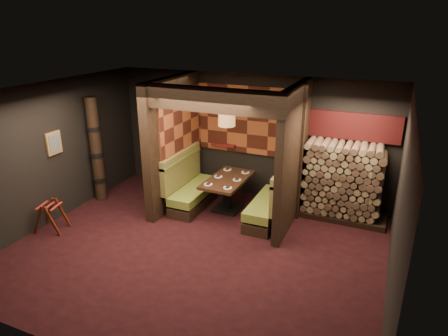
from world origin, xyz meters
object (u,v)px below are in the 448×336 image
firewood_stack (346,182)px  luggage_rack (51,215)px  dining_table (227,188)px  totem_column (96,151)px  booth_bench_right (272,203)px  booth_bench_left (191,188)px  pendant_lamp (227,115)px

firewood_stack → luggage_rack: bearing=-151.7°
dining_table → totem_column: size_ratio=0.59×
booth_bench_right → dining_table: 1.05m
booth_bench_left → pendant_lamp: (0.85, 0.05, 1.74)m
dining_table → luggage_rack: size_ratio=2.08×
booth_bench_right → firewood_stack: firewood_stack is taller
firewood_stack → dining_table: bearing=-165.8°
booth_bench_right → dining_table: bearing=174.8°
booth_bench_right → dining_table: (-1.04, 0.10, 0.11)m
booth_bench_right → pendant_lamp: 2.03m
booth_bench_right → totem_column: (-3.98, -0.55, 0.79)m
luggage_rack → firewood_stack: (5.25, 2.83, 0.49)m
pendant_lamp → firewood_stack: (2.40, 0.65, -1.32)m
totem_column → booth_bench_left: bearing=14.8°
booth_bench_left → booth_bench_right: size_ratio=1.00×
pendant_lamp → luggage_rack: pendant_lamp is taller
pendant_lamp → firewood_stack: size_ratio=0.54×
pendant_lamp → totem_column: 3.15m
booth_bench_right → dining_table: booth_bench_right is taller
booth_bench_right → totem_column: size_ratio=0.67×
booth_bench_right → luggage_rack: 4.45m
pendant_lamp → luggage_rack: bearing=-142.7°
booth_bench_right → booth_bench_left: bearing=180.0°
dining_table → totem_column: (-2.94, -0.65, 0.68)m
pendant_lamp → firewood_stack: 2.81m
firewood_stack → booth_bench_right: bearing=-152.7°
dining_table → firewood_stack: size_ratio=0.82×
luggage_rack → totem_column: totem_column is taller
pendant_lamp → totem_column: bearing=-168.5°
dining_table → luggage_rack: 3.63m
booth_bench_left → dining_table: 0.86m
booth_bench_right → luggage_rack: size_ratio=2.34×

